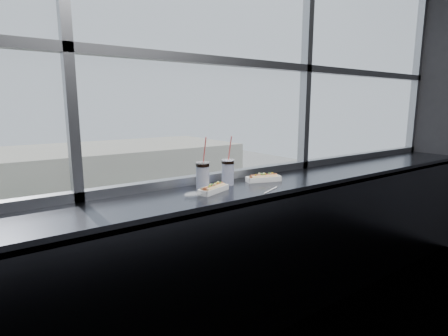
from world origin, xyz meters
TOP-DOWN VIEW (x-y plane):
  - wall_back_lower at (0.00, 1.50)m, footprint 6.00×0.00m
  - window_glass at (0.00, 1.52)m, footprint 6.00×0.00m
  - window_mullions at (0.00, 1.50)m, footprint 6.00×0.08m
  - counter at (0.00, 1.23)m, footprint 6.00×0.55m
  - counter_fascia at (0.00, 0.97)m, footprint 6.00×0.04m
  - hotdog_tray_left at (-0.21, 1.19)m, footprint 0.27×0.17m
  - hotdog_tray_right at (0.29, 1.25)m, footprint 0.28×0.17m
  - soda_cup_left at (-0.22, 1.31)m, footprint 0.10×0.10m
  - soda_cup_right at (0.00, 1.32)m, footprint 0.10×0.10m
  - loose_straw at (0.14, 1.01)m, footprint 0.20×0.09m
  - wrapper at (-0.37, 1.18)m, footprint 0.11×0.08m
  - plaza_ground at (0.00, 45.00)m, footprint 120.00×120.00m
  - street_asphalt at (0.00, 21.50)m, footprint 80.00×10.00m
  - far_sidewalk at (0.00, 29.50)m, footprint 80.00×6.00m
  - far_building at (0.00, 39.50)m, footprint 50.00×14.00m
  - car_far_c at (12.31, 25.50)m, footprint 3.13×6.77m
  - car_far_b at (3.57, 25.50)m, footprint 3.18×6.62m
  - car_near_e at (15.00, 17.50)m, footprint 2.79×5.89m
  - car_near_d at (7.06, 17.50)m, footprint 3.43×6.77m
  - pedestrian_c at (3.26, 29.23)m, footprint 0.72×0.95m
  - pedestrian_b at (0.42, 29.30)m, footprint 1.02×0.77m
  - tree_center at (1.31, 29.50)m, footprint 3.14×3.14m
  - tree_right at (9.73, 29.50)m, footprint 2.91×2.91m

SIDE VIEW (x-z plane):
  - plaza_ground at x=0.00m, z-range -11.00..-11.00m
  - far_sidewalk at x=0.00m, z-range -11.00..-10.96m
  - street_asphalt at x=0.00m, z-range -11.00..-10.94m
  - car_near_e at x=15.00m, z-range -10.94..-9.03m
  - pedestrian_c at x=3.26m, z-range -10.96..-8.81m
  - car_far_b at x=3.57m, z-range -10.94..-8.80m
  - car_near_d at x=7.06m, z-range -10.94..-8.77m
  - car_far_c at x=12.31m, z-range -10.94..-8.73m
  - pedestrian_b at x=0.42m, z-range -10.96..-8.66m
  - tree_right at x=9.73m, z-range -10.19..-5.65m
  - tree_center at x=1.31m, z-range -10.13..-5.22m
  - far_building at x=0.00m, z-range -11.00..-3.00m
  - wall_back_lower at x=0.00m, z-range -2.45..3.55m
  - counter_fascia at x=0.00m, z-range 0.03..1.07m
  - counter at x=0.00m, z-range 1.04..1.10m
  - loose_straw at x=0.14m, z-range 1.10..1.11m
  - wrapper at x=-0.37m, z-range 1.10..1.13m
  - hotdog_tray_left at x=-0.21m, z-range 1.09..1.16m
  - hotdog_tray_right at x=0.29m, z-range 1.09..1.16m
  - soda_cup_right at x=0.00m, z-range 1.02..1.38m
  - soda_cup_left at x=-0.22m, z-range 1.02..1.39m
  - window_glass at x=0.00m, z-range -0.70..5.30m
  - window_mullions at x=0.00m, z-range 1.10..3.50m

